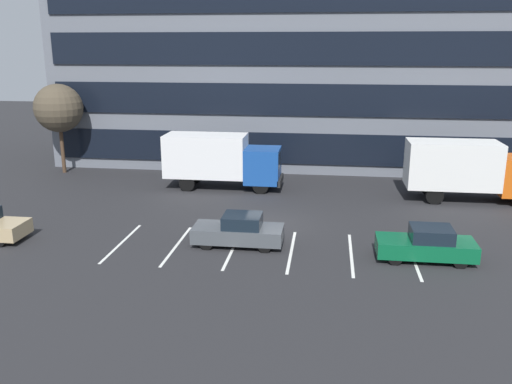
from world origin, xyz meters
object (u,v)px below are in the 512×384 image
box_truck_blue (221,158)px  bare_tree (59,108)px  box_truck_orange (469,168)px  sedan_forest (427,244)px  sedan_charcoal (239,231)px

box_truck_blue → bare_tree: 13.44m
box_truck_orange → sedan_forest: bearing=-111.7°
box_truck_orange → sedan_charcoal: 16.11m
sedan_forest → box_truck_orange: bearing=68.3°
sedan_charcoal → box_truck_orange: bearing=37.0°
sedan_forest → bare_tree: bearing=149.9°
sedan_charcoal → bare_tree: (-15.81, 13.53, 4.15)m
sedan_forest → bare_tree: (-24.53, 14.22, 4.15)m
box_truck_orange → bare_tree: 29.04m
box_truck_orange → sedan_forest: box_truck_orange is taller
sedan_charcoal → bare_tree: bare_tree is taller
sedan_charcoal → bare_tree: size_ratio=0.65×
box_truck_blue → bare_tree: (-12.80, 2.95, 2.83)m
box_truck_orange → box_truck_blue: (-15.84, 0.92, -0.03)m
box_truck_orange → box_truck_blue: 15.87m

